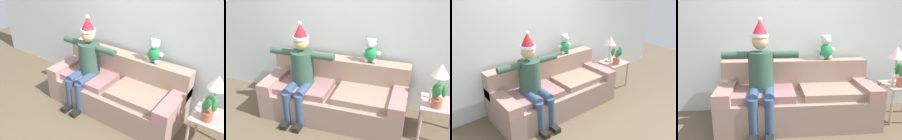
{
  "view_description": "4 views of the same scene",
  "coord_description": "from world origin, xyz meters",
  "views": [
    {
      "loc": [
        1.95,
        -1.84,
        2.6
      ],
      "look_at": [
        -0.04,
        0.93,
        0.72
      ],
      "focal_mm": 40.68,
      "sensor_mm": 36.0,
      "label": 1
    },
    {
      "loc": [
        1.13,
        -2.38,
        2.55
      ],
      "look_at": [
        0.07,
        0.93,
        0.83
      ],
      "focal_mm": 42.82,
      "sensor_mm": 36.0,
      "label": 2
    },
    {
      "loc": [
        -2.15,
        -1.94,
        2.28
      ],
      "look_at": [
        0.15,
        0.92,
        0.73
      ],
      "focal_mm": 37.19,
      "sensor_mm": 36.0,
      "label": 3
    },
    {
      "loc": [
        -0.38,
        -2.02,
        1.53
      ],
      "look_at": [
        -0.11,
        0.9,
        0.8
      ],
      "focal_mm": 35.86,
      "sensor_mm": 36.0,
      "label": 4
    }
  ],
  "objects": [
    {
      "name": "teddy_bear",
      "position": [
        0.47,
        1.3,
        1.03
      ],
      "size": [
        0.29,
        0.17,
        0.38
      ],
      "color": "#208245",
      "rests_on": "couch"
    },
    {
      "name": "couch",
      "position": [
        0.0,
        1.03,
        0.33
      ],
      "size": [
        2.18,
        0.89,
        0.86
      ],
      "color": "gray",
      "rests_on": "ground_plane"
    },
    {
      "name": "side_table",
      "position": [
        1.52,
        0.95,
        0.45
      ],
      "size": [
        0.5,
        0.47,
        0.54
      ],
      "color": "#B19690",
      "rests_on": "ground_plane"
    },
    {
      "name": "person_seated",
      "position": [
        -0.5,
        0.86,
        0.76
      ],
      "size": [
        1.02,
        0.77,
        1.5
      ],
      "color": "#304E3E",
      "rests_on": "ground_plane"
    },
    {
      "name": "table_lamp",
      "position": [
        1.47,
        1.04,
        0.96
      ],
      "size": [
        0.24,
        0.24,
        0.54
      ],
      "color": "#B1AB98",
      "rests_on": "side_table"
    },
    {
      "name": "candle_tall",
      "position": [
        1.38,
        0.93,
        0.68
      ],
      "size": [
        0.04,
        0.04,
        0.22
      ],
      "color": "beige",
      "rests_on": "side_table"
    },
    {
      "name": "back_wall",
      "position": [
        0.0,
        1.55,
        1.35
      ],
      "size": [
        7.0,
        0.1,
        2.7
      ],
      "primitive_type": "cube",
      "color": "silver",
      "rests_on": "ground_plane"
    }
  ]
}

